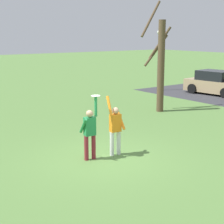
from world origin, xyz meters
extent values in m
plane|color=#567F3D|center=(0.00, 0.00, 0.00)|extent=(120.00, 120.00, 0.00)
cylinder|color=maroon|center=(-0.24, -0.58, 0.41)|extent=(0.14, 0.14, 0.82)
cylinder|color=maroon|center=(-0.21, -0.32, 0.41)|extent=(0.14, 0.14, 0.82)
cube|color=#238447|center=(-0.23, -0.45, 1.12)|extent=(0.26, 0.39, 0.60)
sphere|color=tan|center=(-0.23, -0.45, 1.53)|extent=(0.23, 0.23, 0.23)
cylinder|color=#238447|center=(-0.26, -0.67, 1.17)|extent=(0.49, 0.15, 0.57)
cylinder|color=#238447|center=(-0.20, -0.22, 1.75)|extent=(0.09, 0.09, 0.66)
cylinder|color=silver|center=(-0.09, 0.62, 0.41)|extent=(0.14, 0.14, 0.82)
cylinder|color=silver|center=(-0.12, 0.36, 0.41)|extent=(0.14, 0.14, 0.82)
cube|color=orange|center=(-0.11, 0.49, 1.12)|extent=(0.26, 0.39, 0.60)
sphere|color=tan|center=(-0.11, 0.49, 1.53)|extent=(0.23, 0.23, 0.23)
cylinder|color=orange|center=(-0.08, 0.72, 1.17)|extent=(0.49, 0.15, 0.57)
cylinder|color=orange|center=(-0.13, 0.27, 1.72)|extent=(0.36, 0.13, 0.64)
cylinder|color=white|center=(-0.20, -0.22, 2.09)|extent=(0.29, 0.29, 0.02)
cube|color=tan|center=(-6.09, 13.56, 0.55)|extent=(4.25, 2.18, 0.80)
cube|color=black|center=(-6.24, 13.55, 1.27)|extent=(2.25, 1.83, 0.64)
cylinder|color=black|center=(-7.44, 14.35, 0.33)|extent=(0.68, 0.28, 0.66)
cylinder|color=black|center=(-7.26, 12.53, 0.33)|extent=(0.68, 0.28, 0.66)
cylinder|color=brown|center=(-4.33, 6.64, 2.36)|extent=(0.36, 0.36, 4.72)
cylinder|color=brown|center=(-4.77, 6.95, 3.55)|extent=(0.77, 1.04, 1.69)
cylinder|color=brown|center=(-4.93, 6.83, 3.16)|extent=(0.52, 1.33, 1.67)
cylinder|color=brown|center=(-5.04, 6.51, 4.78)|extent=(0.41, 1.54, 1.89)
cylinder|color=#2D2D33|center=(-9.67, 11.57, 2.00)|extent=(0.12, 0.12, 4.00)
sphere|color=silver|center=(-9.67, 11.57, 4.12)|extent=(0.28, 0.28, 0.28)
camera|label=1|loc=(9.24, -6.58, 4.03)|focal=58.11mm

